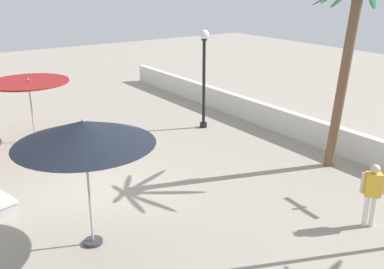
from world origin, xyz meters
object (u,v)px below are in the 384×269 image
(patio_umbrella_2, at_px, (29,85))
(palm_tree_1, at_px, (350,51))
(guest_0, at_px, (372,190))
(patio_umbrella_1, at_px, (84,133))
(lamp_post_1, at_px, (204,69))

(patio_umbrella_2, xyz_separation_m, palm_tree_1, (7.84, 6.97, 1.57))
(patio_umbrella_2, xyz_separation_m, guest_0, (10.45, 4.78, -1.12))
(patio_umbrella_1, distance_m, patio_umbrella_2, 7.50)
(palm_tree_1, distance_m, guest_0, 4.34)
(patio_umbrella_1, relative_size, lamp_post_1, 0.77)
(palm_tree_1, xyz_separation_m, lamp_post_1, (-5.66, -1.00, -1.33))
(patio_umbrella_1, xyz_separation_m, palm_tree_1, (0.41, 7.88, 1.03))
(patio_umbrella_2, relative_size, guest_0, 1.75)
(patio_umbrella_1, height_order, guest_0, patio_umbrella_1)
(patio_umbrella_1, bearing_deg, palm_tree_1, 87.01)
(patio_umbrella_2, bearing_deg, patio_umbrella_1, -6.99)
(patio_umbrella_1, xyz_separation_m, patio_umbrella_2, (-7.42, 0.91, -0.54))
(palm_tree_1, bearing_deg, patio_umbrella_1, -92.99)
(patio_umbrella_1, relative_size, patio_umbrella_2, 1.06)
(patio_umbrella_2, height_order, palm_tree_1, palm_tree_1)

